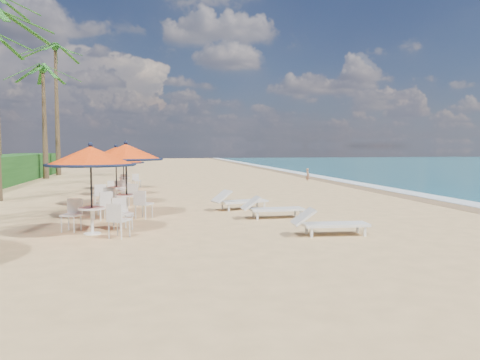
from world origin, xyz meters
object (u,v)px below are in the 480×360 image
object	(u,v)px
station_1	(125,161)
station_4	(124,159)
lounger_mid	(271,208)
lounger_far	(238,200)
station_3	(123,164)
station_2	(116,161)
station_0	(93,167)
lounger_near	(328,223)

from	to	relation	value
station_1	station_4	xyz separation A→B (m)	(-0.56, 10.88, -0.21)
station_4	lounger_mid	bearing A→B (deg)	-66.15
lounger_far	lounger_mid	bearing A→B (deg)	-90.17
lounger_far	station_1	bearing A→B (deg)	177.00
station_3	station_1	bearing A→B (deg)	-86.48
station_2	lounger_mid	distance (m)	7.37
station_0	lounger_near	bearing A→B (deg)	-12.90
lounger_near	lounger_far	bearing A→B (deg)	108.57
station_1	lounger_far	bearing A→B (deg)	13.51
station_0	station_2	bearing A→B (deg)	88.47
station_0	lounger_far	size ratio (longest dim) A/B	1.11
station_3	lounger_near	xyz separation A→B (m)	(6.03, -11.90, -1.20)
station_0	lounger_far	world-z (taller)	station_0
station_2	station_3	xyz separation A→B (m)	(0.06, 3.80, -0.27)
station_0	lounger_mid	xyz separation A→B (m)	(5.51, 1.80, -1.50)
station_3	lounger_mid	xyz separation A→B (m)	(5.27, -8.67, -1.20)
station_0	station_2	distance (m)	6.66
station_1	station_2	distance (m)	3.61
station_1	station_4	size ratio (longest dim) A/B	1.17
station_1	station_4	bearing A→B (deg)	92.96
station_4	station_3	bearing A→B (deg)	-88.21
station_1	station_0	bearing A→B (deg)	-102.59
station_2	lounger_far	xyz separation A→B (m)	(4.66, -2.57, -1.46)
lounger_mid	lounger_near	bearing A→B (deg)	-77.99
station_2	lounger_mid	size ratio (longest dim) A/B	1.17
lounger_near	lounger_mid	world-z (taller)	lounger_mid
station_0	lounger_near	size ratio (longest dim) A/B	1.19
station_0	station_1	bearing A→B (deg)	77.41
station_0	station_4	size ratio (longest dim) A/B	1.14
lounger_near	lounger_far	size ratio (longest dim) A/B	0.94
station_3	lounger_far	xyz separation A→B (m)	(4.60, -6.38, -1.19)
station_0	station_1	size ratio (longest dim) A/B	0.97
station_2	lounger_near	world-z (taller)	station_2
station_3	station_0	bearing A→B (deg)	-91.29
station_1	station_3	bearing A→B (deg)	93.52
lounger_mid	station_1	bearing A→B (deg)	163.83
station_2	lounger_far	size ratio (longest dim) A/B	1.10
station_0	station_3	xyz separation A→B (m)	(0.24, 10.46, -0.30)
station_4	lounger_near	size ratio (longest dim) A/B	1.05
station_1	lounger_mid	xyz separation A→B (m)	(4.82, -1.29, -1.56)
station_1	station_3	distance (m)	7.39
station_0	lounger_near	distance (m)	6.60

